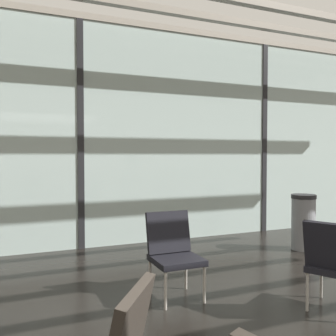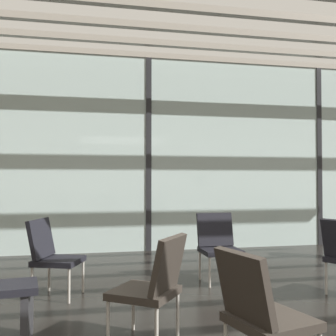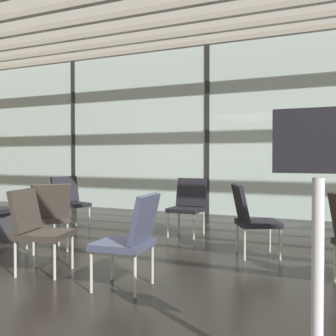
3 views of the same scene
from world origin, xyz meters
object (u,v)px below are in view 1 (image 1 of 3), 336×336
at_px(lounge_chair_4, 173,249).
at_px(trash_bin, 303,222).
at_px(parked_airplane, 77,133).
at_px(lounge_chair_1, 335,260).

height_order(lounge_chair_4, trash_bin, lounge_chair_4).
height_order(parked_airplane, lounge_chair_4, parked_airplane).
bearing_deg(lounge_chair_4, lounge_chair_1, -38.82).
bearing_deg(parked_airplane, lounge_chair_1, -84.70).
bearing_deg(lounge_chair_4, trash_bin, 19.69).
relative_size(parked_airplane, lounge_chair_4, 16.38).
bearing_deg(lounge_chair_1, trash_bin, -64.09).
bearing_deg(trash_bin, lounge_chair_4, -160.19).
relative_size(lounge_chair_4, trash_bin, 1.01).
xyz_separation_m(parked_airplane, lounge_chair_4, (-0.36, -8.24, -1.66)).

